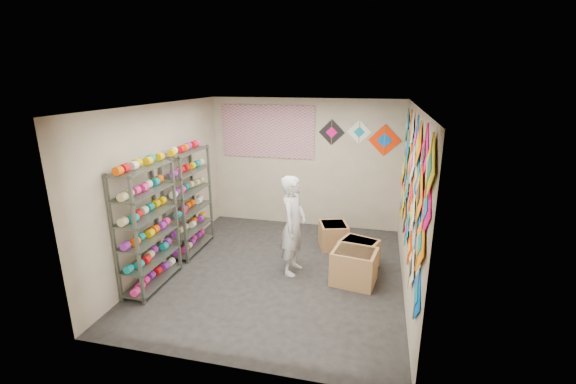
% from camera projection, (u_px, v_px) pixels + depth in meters
% --- Properties ---
extents(ground, '(4.50, 4.50, 0.00)m').
position_uv_depth(ground, '(278.00, 271.00, 6.40)').
color(ground, black).
extents(room_walls, '(4.50, 4.50, 4.50)m').
position_uv_depth(room_walls, '(277.00, 176.00, 5.93)').
color(room_walls, tan).
rests_on(room_walls, ground).
extents(shelf_rack_front, '(0.40, 1.10, 1.90)m').
position_uv_depth(shelf_rack_front, '(148.00, 228.00, 5.73)').
color(shelf_rack_front, '#4C5147').
rests_on(shelf_rack_front, ground).
extents(shelf_rack_back, '(0.40, 1.10, 1.90)m').
position_uv_depth(shelf_rack_back, '(189.00, 201.00, 6.94)').
color(shelf_rack_back, '#4C5147').
rests_on(shelf_rack_back, ground).
extents(string_spools, '(0.12, 2.36, 0.12)m').
position_uv_depth(string_spools, '(170.00, 208.00, 6.30)').
color(string_spools, '#FE2A86').
rests_on(string_spools, ground).
extents(kite_wall_display, '(0.06, 4.38, 2.03)m').
position_uv_depth(kite_wall_display, '(411.00, 182.00, 5.50)').
color(kite_wall_display, '#0055C2').
rests_on(kite_wall_display, room_walls).
extents(back_wall_kites, '(1.64, 0.02, 0.72)m').
position_uv_depth(back_wall_kites, '(362.00, 136.00, 7.66)').
color(back_wall_kites, black).
rests_on(back_wall_kites, room_walls).
extents(poster, '(2.00, 0.01, 1.10)m').
position_uv_depth(poster, '(268.00, 132.00, 8.08)').
color(poster, '#684BA3').
rests_on(poster, room_walls).
extents(shopkeeper, '(0.69, 0.54, 1.64)m').
position_uv_depth(shopkeeper, '(293.00, 225.00, 6.17)').
color(shopkeeper, beige).
rests_on(shopkeeper, ground).
extents(carton_a, '(0.73, 0.65, 0.54)m').
position_uv_depth(carton_a, '(354.00, 267.00, 5.98)').
color(carton_a, '#9C7444').
rests_on(carton_a, ground).
extents(carton_b, '(0.72, 0.66, 0.48)m').
position_uv_depth(carton_b, '(358.00, 254.00, 6.47)').
color(carton_b, '#9C7444').
rests_on(carton_b, ground).
extents(carton_c, '(0.63, 0.66, 0.47)m').
position_uv_depth(carton_c, '(333.00, 236.00, 7.25)').
color(carton_c, '#9C7444').
rests_on(carton_c, ground).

